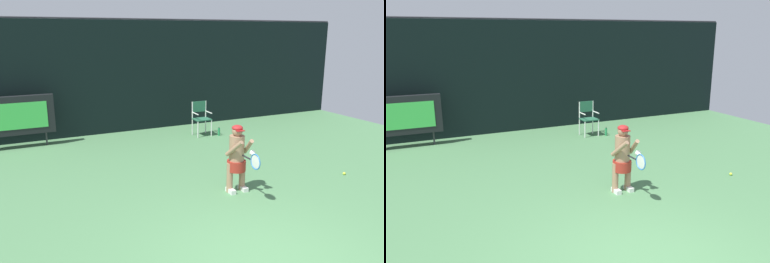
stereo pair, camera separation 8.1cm
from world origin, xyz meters
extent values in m
cube|color=black|center=(0.00, 8.50, 1.80)|extent=(18.00, 0.12, 3.60)
cylinder|color=#38383D|center=(0.00, 8.50, 3.63)|extent=(18.00, 0.05, 0.05)
cube|color=black|center=(-2.94, 7.87, 0.95)|extent=(2.20, 0.20, 1.10)
cube|color=#40C94F|center=(-2.94, 7.76, 0.95)|extent=(1.80, 0.01, 0.75)
cylinder|color=#2D2D33|center=(-2.11, 7.87, 0.20)|extent=(0.05, 0.05, 0.40)
cylinder|color=white|center=(2.25, 6.68, 0.26)|extent=(0.04, 0.04, 0.52)
cylinder|color=white|center=(2.73, 6.68, 0.26)|extent=(0.04, 0.04, 0.52)
cylinder|color=white|center=(2.25, 7.08, 0.26)|extent=(0.04, 0.04, 0.52)
cylinder|color=white|center=(2.73, 7.08, 0.26)|extent=(0.04, 0.04, 0.52)
cube|color=#266144|center=(2.49, 6.88, 0.54)|extent=(0.52, 0.44, 0.03)
cylinder|color=white|center=(2.25, 7.08, 0.80)|extent=(0.04, 0.04, 0.56)
cylinder|color=white|center=(2.73, 7.08, 0.80)|extent=(0.04, 0.04, 0.56)
cube|color=#266144|center=(2.49, 7.08, 0.91)|extent=(0.48, 0.02, 0.34)
cylinder|color=white|center=(2.25, 6.88, 0.74)|extent=(0.04, 0.44, 0.04)
cylinder|color=white|center=(2.73, 6.88, 0.74)|extent=(0.04, 0.44, 0.04)
cylinder|color=#26894C|center=(2.98, 6.63, 0.12)|extent=(0.07, 0.07, 0.24)
cylinder|color=black|center=(2.98, 6.63, 0.25)|extent=(0.03, 0.03, 0.03)
cube|color=white|center=(0.95, 2.53, 0.04)|extent=(0.11, 0.26, 0.09)
cube|color=white|center=(1.25, 2.53, 0.04)|extent=(0.11, 0.26, 0.09)
cylinder|color=#A37A5B|center=(0.95, 2.58, 0.32)|extent=(0.13, 0.13, 0.63)
cylinder|color=#A37A5B|center=(1.25, 2.58, 0.32)|extent=(0.13, 0.13, 0.63)
cylinder|color=maroon|center=(1.10, 2.58, 0.56)|extent=(0.39, 0.39, 0.22)
cylinder|color=#A37A5B|center=(1.10, 2.58, 0.91)|extent=(0.31, 0.31, 0.56)
sphere|color=#A37A5B|center=(1.10, 2.58, 1.29)|extent=(0.22, 0.22, 0.22)
ellipsoid|color=#B22323|center=(1.10, 2.58, 1.35)|extent=(0.22, 0.22, 0.12)
cube|color=#B22323|center=(1.10, 2.48, 1.32)|extent=(0.17, 0.12, 0.02)
cylinder|color=#A37A5B|center=(0.93, 2.42, 0.99)|extent=(0.19, 0.46, 0.40)
cylinder|color=#A37A5B|center=(1.26, 2.42, 0.99)|extent=(0.19, 0.46, 0.40)
cylinder|color=white|center=(1.28, 2.30, 0.88)|extent=(0.13, 0.13, 0.11)
cylinder|color=black|center=(1.08, 2.20, 0.85)|extent=(0.03, 0.28, 0.03)
torus|color=#3172BA|center=(1.08, 1.89, 0.85)|extent=(0.02, 0.31, 0.31)
ellipsoid|color=silver|center=(1.08, 1.89, 0.85)|extent=(0.01, 0.26, 0.26)
sphere|color=#CCDB3D|center=(3.87, 2.28, 0.03)|extent=(0.07, 0.07, 0.07)
camera|label=1|loc=(-2.99, -3.84, 3.22)|focal=36.29mm
camera|label=2|loc=(-2.92, -3.88, 3.22)|focal=36.29mm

